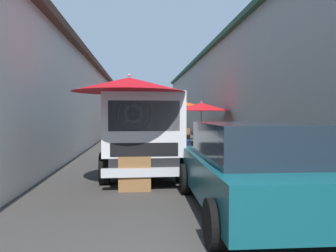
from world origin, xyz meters
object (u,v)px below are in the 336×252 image
object	(u,v)px
delivery_truck	(142,136)
vendor_by_crates	(113,127)
hatchback_car	(250,168)
plastic_stool	(187,142)
fruit_stall_near_right	(133,109)
parked_scooter	(231,157)
fruit_stall_far_right	(201,110)
fruit_stall_far_left	(130,103)
fruit_stall_mid_lane	(182,109)

from	to	relation	value
delivery_truck	vendor_by_crates	distance (m)	9.65
hatchback_car	plastic_stool	distance (m)	9.35
fruit_stall_near_right	plastic_stool	xyz separation A→B (m)	(-7.59, -2.59, -1.58)
parked_scooter	plastic_stool	size ratio (longest dim) A/B	3.89
fruit_stall_far_right	delivery_truck	distance (m)	8.23
vendor_by_crates	parked_scooter	size ratio (longest dim) A/B	0.91
hatchback_car	parked_scooter	world-z (taller)	hatchback_car
hatchback_car	plastic_stool	bearing A→B (deg)	-2.34
fruit_stall_far_left	fruit_stall_near_right	bearing A→B (deg)	1.01
fruit_stall_near_right	hatchback_car	size ratio (longest dim) A/B	0.63
fruit_stall_far_left	fruit_stall_far_right	bearing A→B (deg)	-19.98
parked_scooter	vendor_by_crates	bearing A→B (deg)	22.78
vendor_by_crates	plastic_stool	bearing A→B (deg)	-133.11
delivery_truck	parked_scooter	xyz separation A→B (m)	(0.37, -2.37, -0.59)
hatchback_car	fruit_stall_far_left	bearing A→B (deg)	45.88
fruit_stall_near_right	vendor_by_crates	distance (m)	4.50
delivery_truck	plastic_stool	distance (m)	6.59
hatchback_car	vendor_by_crates	size ratio (longest dim) A/B	2.55
fruit_stall_near_right	hatchback_car	bearing A→B (deg)	-172.55
fruit_stall_far_left	hatchback_car	distance (m)	2.92
hatchback_car	vendor_by_crates	xyz separation A→B (m)	(12.65, 3.16, 0.14)
fruit_stall_near_right	vendor_by_crates	world-z (taller)	fruit_stall_near_right
parked_scooter	plastic_stool	world-z (taller)	parked_scooter
fruit_stall_mid_lane	plastic_stool	bearing A→B (deg)	175.38
fruit_stall_near_right	plastic_stool	world-z (taller)	fruit_stall_near_right
fruit_stall_mid_lane	delivery_truck	size ratio (longest dim) A/B	0.50
fruit_stall_far_right	parked_scooter	distance (m)	7.42
fruit_stall_far_right	plastic_stool	bearing A→B (deg)	147.85
vendor_by_crates	parked_scooter	distance (m)	9.94
fruit_stall_mid_lane	vendor_by_crates	distance (m)	4.21
parked_scooter	plastic_stool	bearing A→B (deg)	2.97
delivery_truck	vendor_by_crates	bearing A→B (deg)	8.80
hatchback_car	plastic_stool	world-z (taller)	hatchback_car
fruit_stall_far_right	fruit_stall_mid_lane	distance (m)	3.14
fruit_stall_near_right	fruit_stall_far_left	distance (m)	15.03
delivery_truck	parked_scooter	size ratio (longest dim) A/B	2.93
fruit_stall_far_right	fruit_stall_mid_lane	bearing A→B (deg)	9.76
fruit_stall_far_right	delivery_truck	xyz separation A→B (m)	(-7.64, 2.97, -0.74)
plastic_stool	parked_scooter	bearing A→B (deg)	-177.03
fruit_stall_far_left	delivery_truck	world-z (taller)	fruit_stall_far_left
fruit_stall_near_right	parked_scooter	size ratio (longest dim) A/B	1.46
fruit_stall_near_right	vendor_by_crates	bearing A→B (deg)	167.47
fruit_stall_near_right	parked_scooter	distance (m)	13.82
fruit_stall_far_right	fruit_stall_near_right	bearing A→B (deg)	29.56
fruit_stall_mid_lane	parked_scooter	xyz separation A→B (m)	(-10.37, 0.06, -1.42)
fruit_stall_mid_lane	fruit_stall_far_right	bearing A→B (deg)	-170.24
fruit_stall_far_left	hatchback_car	size ratio (longest dim) A/B	0.62
fruit_stall_mid_lane	vendor_by_crates	world-z (taller)	fruit_stall_mid_lane
hatchback_car	parked_scooter	bearing A→B (deg)	-11.09
fruit_stall_mid_lane	hatchback_car	world-z (taller)	fruit_stall_mid_lane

